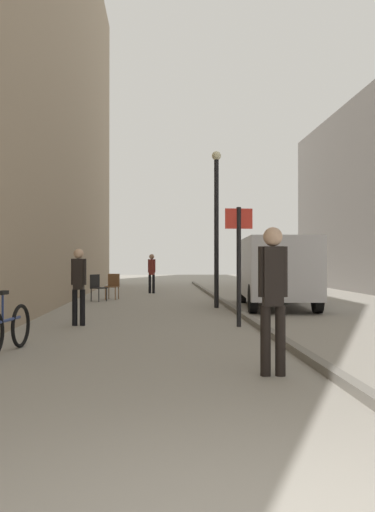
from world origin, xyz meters
TOP-DOWN VIEW (x-y plane):
  - ground_plane at (0.00, 12.00)m, footprint 80.00×80.00m
  - kerb_strip at (1.58, 12.00)m, footprint 0.16×40.00m
  - pedestrian_main_foreground at (-2.32, 9.90)m, footprint 0.34×0.22m
  - pedestrian_mid_block at (0.87, 4.43)m, footprint 0.37×0.24m
  - pedestrian_far_crossing at (-0.86, 21.71)m, footprint 0.33×0.24m
  - delivery_van at (3.02, 14.33)m, footprint 2.35×5.51m
  - street_sign_post at (1.18, 9.53)m, footprint 0.60×0.10m
  - lamp_post at (1.20, 14.33)m, footprint 0.28×0.28m
  - bicycle_leaning at (-2.92, 6.34)m, footprint 0.31×1.76m
  - cafe_chair_near_window at (-2.72, 17.15)m, footprint 0.62×0.62m
  - cafe_chair_by_doorway at (-2.24, 18.08)m, footprint 0.53×0.53m

SIDE VIEW (x-z plane):
  - ground_plane at x=0.00m, z-range 0.00..0.00m
  - kerb_strip at x=1.58m, z-range 0.00..0.12m
  - bicycle_leaning at x=-2.92m, z-range -0.11..0.87m
  - cafe_chair_near_window at x=-2.72m, z-range 0.08..1.02m
  - cafe_chair_by_doorway at x=-2.24m, z-range 0.08..1.02m
  - pedestrian_main_foreground at x=-2.32m, z-range 0.13..1.83m
  - pedestrian_far_crossing at x=-0.86m, z-range 0.13..1.83m
  - pedestrian_mid_block at x=0.87m, z-range 0.14..2.01m
  - delivery_van at x=3.02m, z-range 0.10..2.20m
  - street_sign_post at x=1.18m, z-range 0.25..2.85m
  - lamp_post at x=1.20m, z-range 0.34..5.10m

